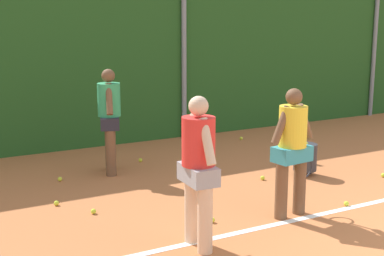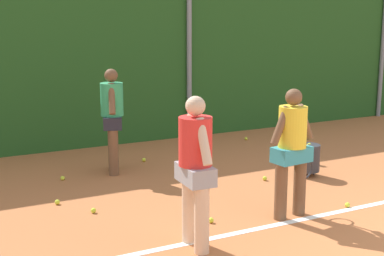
{
  "view_description": "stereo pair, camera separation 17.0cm",
  "coord_description": "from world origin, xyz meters",
  "px_view_note": "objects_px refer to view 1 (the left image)",
  "views": [
    {
      "loc": [
        -5.15,
        -2.83,
        2.46
      ],
      "look_at": [
        -1.87,
        3.16,
        1.05
      ],
      "focal_mm": 51.47,
      "sensor_mm": 36.0,
      "label": 1
    },
    {
      "loc": [
        -5.0,
        -2.91,
        2.46
      ],
      "look_at": [
        -1.87,
        3.16,
        1.05
      ],
      "focal_mm": 51.47,
      "sensor_mm": 36.0,
      "label": 2
    }
  ],
  "objects_px": {
    "tennis_ball_2": "(383,175)",
    "tennis_ball_8": "(93,211)",
    "player_foreground_near": "(198,164)",
    "player_midcourt": "(292,146)",
    "tennis_ball_5": "(60,179)",
    "tennis_ball_7": "(140,160)",
    "tennis_ball_6": "(263,178)",
    "tennis_ball_3": "(56,203)",
    "tennis_ball_9": "(346,204)",
    "tennis_ball_10": "(212,220)",
    "player_backcourt_far": "(109,115)",
    "tennis_ball_0": "(241,138)",
    "ball_hopper": "(305,157)"
  },
  "relations": [
    {
      "from": "tennis_ball_2",
      "to": "tennis_ball_8",
      "type": "xyz_separation_m",
      "value": [
        -4.45,
        0.62,
        0.0
      ]
    },
    {
      "from": "player_foreground_near",
      "to": "player_midcourt",
      "type": "relative_size",
      "value": 1.03
    },
    {
      "from": "tennis_ball_5",
      "to": "tennis_ball_7",
      "type": "xyz_separation_m",
      "value": [
        1.51,
        0.44,
        0.0
      ]
    },
    {
      "from": "tennis_ball_6",
      "to": "tennis_ball_7",
      "type": "distance_m",
      "value": 2.22
    },
    {
      "from": "tennis_ball_3",
      "to": "tennis_ball_9",
      "type": "height_order",
      "value": "same"
    },
    {
      "from": "tennis_ball_5",
      "to": "tennis_ball_6",
      "type": "distance_m",
      "value": 3.07
    },
    {
      "from": "tennis_ball_6",
      "to": "tennis_ball_3",
      "type": "bearing_deg",
      "value": 173.16
    },
    {
      "from": "player_foreground_near",
      "to": "tennis_ball_9",
      "type": "distance_m",
      "value": 2.51
    },
    {
      "from": "tennis_ball_6",
      "to": "tennis_ball_8",
      "type": "relative_size",
      "value": 1.0
    },
    {
      "from": "player_midcourt",
      "to": "tennis_ball_10",
      "type": "distance_m",
      "value": 1.33
    },
    {
      "from": "player_backcourt_far",
      "to": "tennis_ball_7",
      "type": "relative_size",
      "value": 24.99
    },
    {
      "from": "player_midcourt",
      "to": "tennis_ball_7",
      "type": "xyz_separation_m",
      "value": [
        -0.62,
        3.25,
        -0.86
      ]
    },
    {
      "from": "tennis_ball_2",
      "to": "tennis_ball_8",
      "type": "height_order",
      "value": "same"
    },
    {
      "from": "player_foreground_near",
      "to": "tennis_ball_10",
      "type": "bearing_deg",
      "value": -39.66
    },
    {
      "from": "tennis_ball_6",
      "to": "tennis_ball_8",
      "type": "bearing_deg",
      "value": -176.59
    },
    {
      "from": "tennis_ball_0",
      "to": "tennis_ball_9",
      "type": "bearing_deg",
      "value": -103.78
    },
    {
      "from": "tennis_ball_0",
      "to": "tennis_ball_7",
      "type": "relative_size",
      "value": 1.0
    },
    {
      "from": "tennis_ball_7",
      "to": "tennis_ball_8",
      "type": "height_order",
      "value": "same"
    },
    {
      "from": "player_backcourt_far",
      "to": "ball_hopper",
      "type": "xyz_separation_m",
      "value": [
        2.61,
        -1.58,
        -0.64
      ]
    },
    {
      "from": "tennis_ball_2",
      "to": "tennis_ball_7",
      "type": "relative_size",
      "value": 1.0
    },
    {
      "from": "tennis_ball_0",
      "to": "tennis_ball_3",
      "type": "relative_size",
      "value": 1.0
    },
    {
      "from": "tennis_ball_0",
      "to": "tennis_ball_9",
      "type": "xyz_separation_m",
      "value": [
        -0.96,
        -3.92,
        0.0
      ]
    },
    {
      "from": "tennis_ball_5",
      "to": "tennis_ball_9",
      "type": "distance_m",
      "value": 4.17
    },
    {
      "from": "player_backcourt_far",
      "to": "tennis_ball_8",
      "type": "height_order",
      "value": "player_backcourt_far"
    },
    {
      "from": "ball_hopper",
      "to": "tennis_ball_10",
      "type": "distance_m",
      "value": 2.54
    },
    {
      "from": "tennis_ball_5",
      "to": "ball_hopper",
      "type": "bearing_deg",
      "value": -23.69
    },
    {
      "from": "tennis_ball_3",
      "to": "tennis_ball_9",
      "type": "distance_m",
      "value": 3.81
    },
    {
      "from": "player_midcourt",
      "to": "tennis_ball_6",
      "type": "distance_m",
      "value": 1.75
    },
    {
      "from": "player_foreground_near",
      "to": "player_backcourt_far",
      "type": "distance_m",
      "value": 3.16
    },
    {
      "from": "tennis_ball_8",
      "to": "tennis_ball_10",
      "type": "distance_m",
      "value": 1.52
    },
    {
      "from": "player_foreground_near",
      "to": "ball_hopper",
      "type": "distance_m",
      "value": 3.27
    },
    {
      "from": "ball_hopper",
      "to": "tennis_ball_9",
      "type": "height_order",
      "value": "ball_hopper"
    },
    {
      "from": "player_midcourt",
      "to": "tennis_ball_6",
      "type": "bearing_deg",
      "value": 61.05
    },
    {
      "from": "player_foreground_near",
      "to": "tennis_ball_3",
      "type": "height_order",
      "value": "player_foreground_near"
    },
    {
      "from": "player_backcourt_far",
      "to": "tennis_ball_3",
      "type": "bearing_deg",
      "value": 152.23
    },
    {
      "from": "ball_hopper",
      "to": "tennis_ball_8",
      "type": "relative_size",
      "value": 7.78
    },
    {
      "from": "tennis_ball_6",
      "to": "tennis_ball_9",
      "type": "distance_m",
      "value": 1.5
    },
    {
      "from": "player_foreground_near",
      "to": "tennis_ball_7",
      "type": "xyz_separation_m",
      "value": [
        0.85,
        3.53,
        -0.89
      ]
    },
    {
      "from": "player_midcourt",
      "to": "tennis_ball_5",
      "type": "xyz_separation_m",
      "value": [
        -2.13,
        2.82,
        -0.86
      ]
    },
    {
      "from": "player_midcourt",
      "to": "tennis_ball_0",
      "type": "distance_m",
      "value": 4.34
    },
    {
      "from": "tennis_ball_5",
      "to": "tennis_ball_9",
      "type": "height_order",
      "value": "same"
    },
    {
      "from": "tennis_ball_9",
      "to": "tennis_ball_6",
      "type": "bearing_deg",
      "value": 100.59
    },
    {
      "from": "player_backcourt_far",
      "to": "ball_hopper",
      "type": "bearing_deg",
      "value": -102.44
    },
    {
      "from": "player_foreground_near",
      "to": "tennis_ball_0",
      "type": "bearing_deg",
      "value": -35.62
    },
    {
      "from": "tennis_ball_2",
      "to": "tennis_ball_5",
      "type": "xyz_separation_m",
      "value": [
        -4.44,
        2.2,
        0.0
      ]
    },
    {
      "from": "player_backcourt_far",
      "to": "ball_hopper",
      "type": "relative_size",
      "value": 3.21
    },
    {
      "from": "player_backcourt_far",
      "to": "tennis_ball_6",
      "type": "distance_m",
      "value": 2.56
    },
    {
      "from": "tennis_ball_3",
      "to": "tennis_ball_6",
      "type": "distance_m",
      "value": 3.08
    },
    {
      "from": "tennis_ball_5",
      "to": "tennis_ball_3",
      "type": "bearing_deg",
      "value": -107.82
    },
    {
      "from": "tennis_ball_7",
      "to": "tennis_ball_6",
      "type": "bearing_deg",
      "value": -56.9
    }
  ]
}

